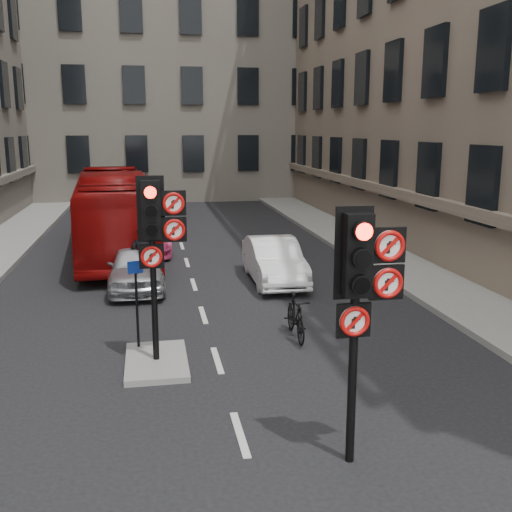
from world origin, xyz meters
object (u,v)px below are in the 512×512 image
object	(u,v)px
car_white	(274,260)
car_pink	(147,235)
car_silver	(136,266)
motorcyclist	(143,258)
signal_far	(156,229)
info_sign	(136,292)
motorcycle	(296,317)
signal_near	(362,282)
bus_red	(114,213)

from	to	relation	value
car_white	car_pink	xyz separation A→B (m)	(-3.76, 5.26, -0.03)
car_silver	motorcyclist	world-z (taller)	motorcyclist
signal_far	info_sign	distance (m)	1.64
car_pink	motorcycle	bearing A→B (deg)	-72.48
signal_near	car_pink	bearing A→B (deg)	100.58
car_white	motorcycle	size ratio (longest dim) A/B	2.48
bus_red	car_silver	bearing A→B (deg)	-84.87
bus_red	motorcycle	distance (m)	11.08
signal_near	signal_far	xyz separation A→B (m)	(-2.60, 4.00, 0.12)
signal_near	motorcyclist	world-z (taller)	signal_near
car_pink	bus_red	xyz separation A→B (m)	(-1.15, -0.03, 0.87)
signal_far	motorcyclist	size ratio (longest dim) A/B	1.93
car_silver	car_white	xyz separation A→B (m)	(4.06, -0.02, -0.00)
car_silver	car_pink	xyz separation A→B (m)	(0.30, 5.24, -0.03)
signal_near	car_white	world-z (taller)	signal_near
signal_near	car_white	bearing A→B (deg)	84.66
info_sign	motorcyclist	bearing A→B (deg)	71.18
car_silver	car_pink	size ratio (longest dim) A/B	0.89
signal_near	info_sign	distance (m)	5.77
car_white	motorcyclist	world-z (taller)	motorcyclist
signal_far	bus_red	world-z (taller)	signal_far
signal_near	info_sign	size ratio (longest dim) A/B	1.95
car_silver	motorcycle	size ratio (longest dim) A/B	2.40
motorcycle	signal_near	bearing A→B (deg)	-93.06
car_pink	motorcyclist	size ratio (longest dim) A/B	2.35
signal_far	motorcycle	distance (m)	3.85
car_silver	info_sign	distance (m)	5.23
signal_near	car_pink	distance (m)	15.56
signal_near	bus_red	size ratio (longest dim) A/B	0.33
car_silver	bus_red	xyz separation A→B (m)	(-0.86, 5.21, 0.84)
signal_near	signal_far	world-z (taller)	signal_far
car_white	bus_red	bearing A→B (deg)	133.87
car_silver	motorcyclist	size ratio (longest dim) A/B	2.09
motorcycle	info_sign	distance (m)	3.52
car_white	info_sign	xyz separation A→B (m)	(-3.96, -5.17, 0.64)
signal_far	car_pink	distance (m)	11.37
signal_near	bus_red	world-z (taller)	signal_near
car_pink	motorcycle	world-z (taller)	car_pink
signal_near	motorcyclist	bearing A→B (deg)	106.88
car_pink	motorcycle	xyz separation A→B (m)	(3.21, -10.17, -0.15)
bus_red	info_sign	size ratio (longest dim) A/B	5.90
signal_near	bus_red	xyz separation A→B (m)	(-3.99, 15.14, -1.08)
car_pink	info_sign	xyz separation A→B (m)	(-0.20, -10.43, 0.67)
car_white	motorcyclist	size ratio (longest dim) A/B	2.16
car_white	bus_red	xyz separation A→B (m)	(-4.91, 5.23, 0.84)
signal_far	motorcycle	size ratio (longest dim) A/B	2.21
car_pink	motorcycle	distance (m)	10.66
bus_red	signal_far	bearing A→B (deg)	-87.10
signal_near	info_sign	world-z (taller)	signal_near
bus_red	info_sign	world-z (taller)	bus_red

